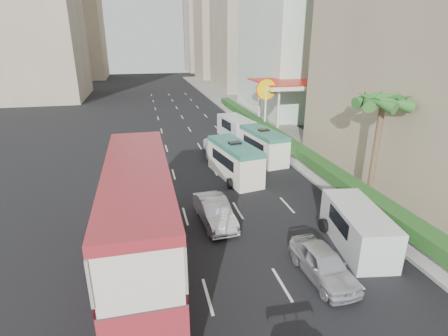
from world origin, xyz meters
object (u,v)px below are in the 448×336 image
object	(u,v)px
palm_tree	(375,153)
double_decker_bus	(141,224)
car_silver_lane_a	(215,223)
shell_station	(285,106)
panel_van_far	(236,128)
minibus_far	(263,145)
panel_van_near	(357,228)
car_silver_lane_b	(322,277)
minibus_near	(235,161)
van_asset	(218,155)

from	to	relation	value
palm_tree	double_decker_bus	bearing A→B (deg)	-163.84
car_silver_lane_a	shell_station	distance (m)	22.80
car_silver_lane_a	panel_van_far	distance (m)	18.21
minibus_far	panel_van_far	world-z (taller)	minibus_far
panel_van_near	palm_tree	size ratio (longest dim) A/B	0.78
car_silver_lane_b	palm_tree	bearing A→B (deg)	39.93
minibus_far	panel_van_near	size ratio (longest dim) A/B	1.14
double_decker_bus	panel_van_far	xyz separation A→B (m)	(9.80, 21.05, -1.44)
car_silver_lane_b	double_decker_bus	bearing A→B (deg)	162.27
panel_van_near	shell_station	world-z (taller)	shell_station
car_silver_lane_b	panel_van_near	distance (m)	3.56
car_silver_lane_a	minibus_near	world-z (taller)	minibus_near
palm_tree	shell_station	bearing A→B (deg)	83.40
car_silver_lane_a	van_asset	size ratio (longest dim) A/B	0.88
car_silver_lane_b	panel_van_near	world-z (taller)	panel_van_near
van_asset	panel_van_far	xyz separation A→B (m)	(3.06, 5.10, 1.09)
double_decker_bus	minibus_far	distance (m)	17.31
double_decker_bus	van_asset	distance (m)	17.50
double_decker_bus	van_asset	bearing A→B (deg)	67.09
car_silver_lane_b	panel_van_far	world-z (taller)	panel_van_far
car_silver_lane_a	panel_van_near	size ratio (longest dim) A/B	0.86
van_asset	panel_van_far	world-z (taller)	panel_van_far
van_asset	panel_van_near	xyz separation A→B (m)	(3.59, -15.98, 1.00)
car_silver_lane_a	van_asset	xyz separation A→B (m)	(2.82, 12.10, 0.00)
car_silver_lane_a	van_asset	distance (m)	12.42
double_decker_bus	shell_station	size ratio (longest dim) A/B	1.38
minibus_near	minibus_far	size ratio (longest dim) A/B	1.03
van_asset	palm_tree	world-z (taller)	palm_tree
panel_van_near	double_decker_bus	bearing A→B (deg)	-170.71
car_silver_lane_a	panel_van_far	xyz separation A→B (m)	(5.88, 17.20, 1.09)
minibus_far	shell_station	world-z (taller)	shell_station
car_silver_lane_b	shell_station	size ratio (longest dim) A/B	0.50
minibus_near	car_silver_lane_b	bearing A→B (deg)	-96.95
car_silver_lane_b	shell_station	world-z (taller)	shell_station
car_silver_lane_a	shell_station	bearing A→B (deg)	52.73
shell_station	minibus_far	bearing A→B (deg)	-122.13
double_decker_bus	car_silver_lane_a	world-z (taller)	double_decker_bus
shell_station	panel_van_near	bearing A→B (deg)	-103.83
panel_van_near	van_asset	bearing A→B (deg)	112.09
minibus_far	panel_van_near	distance (m)	13.91
panel_van_far	palm_tree	xyz separation A→B (m)	(4.00, -17.05, 2.29)
car_silver_lane_b	van_asset	distance (m)	17.90
double_decker_bus	van_asset	size ratio (longest dim) A/B	2.24
double_decker_bus	panel_van_far	distance (m)	23.27
car_silver_lane_b	van_asset	world-z (taller)	car_silver_lane_b
panel_van_far	panel_van_near	bearing A→B (deg)	-96.31
car_silver_lane_a	minibus_far	xyz separation A→B (m)	(6.35, 10.03, 1.27)
shell_station	car_silver_lane_a	bearing A→B (deg)	-122.24
minibus_far	shell_station	size ratio (longest dim) A/B	0.71
minibus_far	palm_tree	bearing A→B (deg)	-78.51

